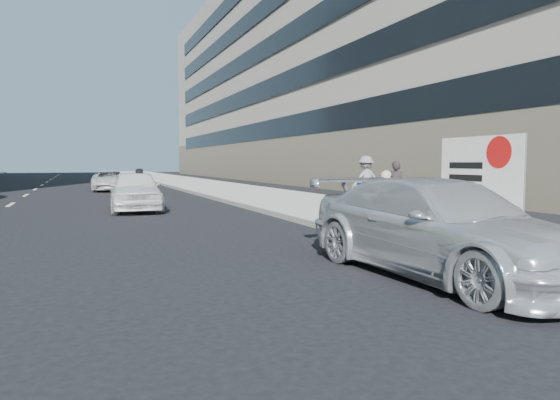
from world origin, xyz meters
name	(u,v)px	position (x,y,z in m)	size (l,w,h in m)	color
ground	(327,255)	(0.00, 0.00, 0.00)	(160.00, 160.00, 0.00)	black
near_sidewalk	(229,189)	(4.00, 20.00, 0.07)	(5.00, 120.00, 0.15)	#AFADA4
near_building	(332,67)	(17.00, 32.00, 10.00)	(14.00, 70.00, 20.00)	gray
seated_protester	(380,196)	(2.29, 1.85, 0.87)	(0.83, 1.11, 1.31)	navy
jogger	(366,180)	(5.36, 7.42, 1.01)	(1.11, 0.64, 1.72)	slate
pedestrian_woman	(395,186)	(4.90, 4.96, 0.92)	(0.56, 0.37, 1.53)	black
protest_banner	(479,171)	(6.15, 2.87, 1.40)	(0.08, 3.06, 2.20)	#4C4C4C
parked_sedan	(441,227)	(0.80, -2.00, 0.70)	(1.97, 4.84, 1.40)	silver
white_sedan_near	(135,190)	(-2.25, 9.78, 0.70)	(1.64, 4.08, 1.39)	white
white_sedan_far	(110,180)	(-2.36, 22.59, 0.60)	(1.98, 4.29, 1.19)	silver
motorcycle	(141,192)	(-2.08, 9.76, 0.64)	(0.73, 2.05, 1.42)	black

